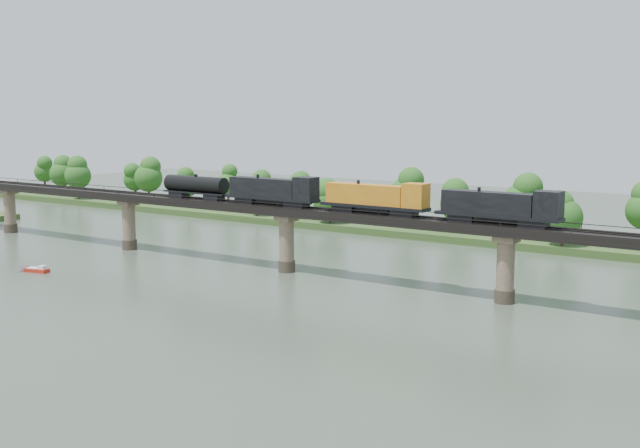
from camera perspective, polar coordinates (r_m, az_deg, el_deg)
The scene contains 7 objects.
ground at distance 118.43m, azimuth -11.22°, elevation -5.72°, with size 400.00×400.00×0.00m, color #344234.
far_bank at distance 186.35m, azimuth 7.89°, elevation -0.37°, with size 300.00×24.00×1.60m, color #2B471C.
bridge at distance 139.37m, azimuth -2.39°, elevation -1.21°, with size 236.00×30.00×11.50m.
bridge_superstructure at distance 138.49m, azimuth -2.41°, elevation 1.38°, with size 220.00×4.90×0.75m.
far_treeline at distance 185.30m, azimuth 5.04°, elevation 2.13°, with size 289.06×17.54×13.60m.
freight_train at distance 132.02m, azimuth 1.33°, elevation 2.03°, with size 76.73×2.99×5.28m.
motorboat at distance 148.26m, azimuth -19.46°, elevation -3.08°, with size 4.67×2.55×1.24m.
Camera 1 is at (83.19, -79.54, 27.90)m, focal length 45.00 mm.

